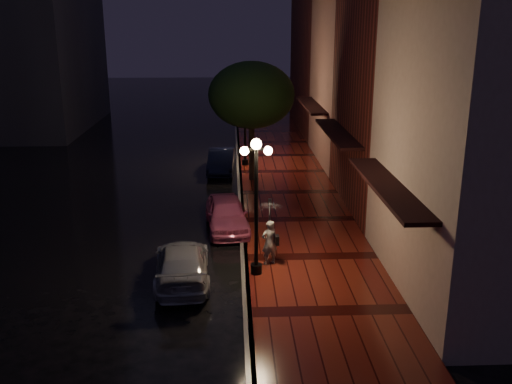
% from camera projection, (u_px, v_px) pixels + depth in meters
% --- Properties ---
extents(ground, '(120.00, 120.00, 0.00)m').
position_uv_depth(ground, '(242.00, 223.00, 22.78)').
color(ground, black).
rests_on(ground, ground).
extents(sidewalk, '(4.50, 60.00, 0.15)m').
position_uv_depth(sidewalk, '(298.00, 221.00, 22.85)').
color(sidewalk, '#4B120D').
rests_on(sidewalk, ground).
extents(curb, '(0.25, 60.00, 0.15)m').
position_uv_depth(curb, '(242.00, 222.00, 22.75)').
color(curb, '#595451').
rests_on(curb, ground).
extents(storefront_near, '(5.00, 8.00, 8.50)m').
position_uv_depth(storefront_near, '(493.00, 151.00, 16.09)').
color(storefront_near, gray).
rests_on(storefront_near, ground).
extents(storefront_mid, '(5.00, 8.00, 11.00)m').
position_uv_depth(storefront_mid, '(411.00, 78.00, 23.38)').
color(storefront_mid, '#511914').
rests_on(storefront_mid, ground).
extents(storefront_far, '(5.00, 8.00, 9.00)m').
position_uv_depth(storefront_far, '(365.00, 82.00, 31.32)').
color(storefront_far, '#8C5951').
rests_on(storefront_far, ground).
extents(storefront_extra, '(5.00, 12.00, 10.00)m').
position_uv_depth(storefront_extra, '(334.00, 60.00, 40.73)').
color(storefront_extra, '#511914').
rests_on(storefront_extra, ground).
extents(streetlamp_near, '(0.96, 0.36, 4.31)m').
position_uv_depth(streetlamp_near, '(256.00, 199.00, 17.26)').
color(streetlamp_near, black).
rests_on(streetlamp_near, sidewalk).
extents(streetlamp_far, '(0.96, 0.36, 4.31)m').
position_uv_depth(streetlamp_far, '(245.00, 121.00, 30.64)').
color(streetlamp_far, black).
rests_on(streetlamp_far, sidewalk).
extents(street_tree, '(4.16, 4.16, 5.80)m').
position_uv_depth(street_tree, '(252.00, 97.00, 27.30)').
color(street_tree, black).
rests_on(street_tree, sidewalk).
extents(pink_car, '(1.90, 3.92, 1.29)m').
position_uv_depth(pink_car, '(227.00, 214.00, 21.93)').
color(pink_car, '#C04F78').
rests_on(pink_car, ground).
extents(navy_car, '(1.48, 3.81, 1.24)m').
position_uv_depth(navy_car, '(221.00, 161.00, 30.17)').
color(navy_car, black).
rests_on(navy_car, ground).
extents(silver_car, '(1.94, 4.18, 1.18)m').
position_uv_depth(silver_car, '(182.00, 264.00, 17.58)').
color(silver_car, '#939399').
rests_on(silver_car, ground).
extents(woman_with_umbrella, '(0.87, 0.89, 2.09)m').
position_uv_depth(woman_with_umbrella, '(270.00, 224.00, 18.27)').
color(woman_with_umbrella, silver).
rests_on(woman_with_umbrella, sidewalk).
extents(parking_meter, '(0.13, 0.11, 1.36)m').
position_uv_depth(parking_meter, '(270.00, 212.00, 21.07)').
color(parking_meter, black).
rests_on(parking_meter, sidewalk).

